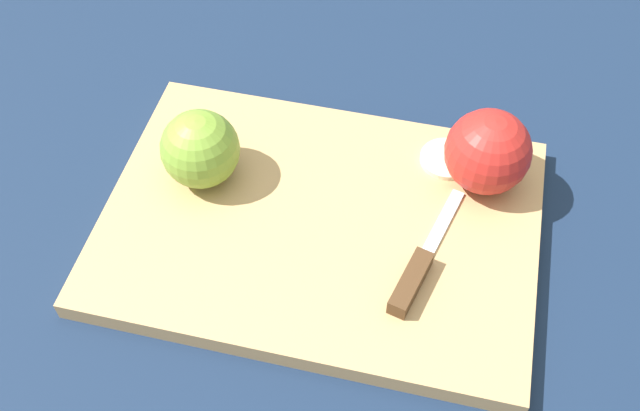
# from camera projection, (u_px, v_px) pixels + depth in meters

# --- Properties ---
(ground_plane) EXTENTS (4.00, 4.00, 0.00)m
(ground_plane) POSITION_uv_depth(u_px,v_px,m) (320.00, 231.00, 0.73)
(ground_plane) COLOR #14233D
(cutting_board) EXTENTS (0.42, 0.30, 0.02)m
(cutting_board) POSITION_uv_depth(u_px,v_px,m) (320.00, 225.00, 0.72)
(cutting_board) COLOR tan
(cutting_board) RESTS_ON ground_plane
(apple_half_left) EXTENTS (0.08, 0.08, 0.08)m
(apple_half_left) POSITION_uv_depth(u_px,v_px,m) (200.00, 149.00, 0.72)
(apple_half_left) COLOR olive
(apple_half_left) RESTS_ON cutting_board
(apple_half_right) EXTENTS (0.08, 0.08, 0.08)m
(apple_half_right) POSITION_uv_depth(u_px,v_px,m) (488.00, 152.00, 0.71)
(apple_half_right) COLOR red
(apple_half_right) RESTS_ON cutting_board
(knife) EXTENTS (0.05, 0.15, 0.02)m
(knife) POSITION_uv_depth(u_px,v_px,m) (415.00, 274.00, 0.67)
(knife) COLOR silver
(knife) RESTS_ON cutting_board
(apple_slice) EXTENTS (0.05, 0.05, 0.01)m
(apple_slice) POSITION_uv_depth(u_px,v_px,m) (446.00, 159.00, 0.76)
(apple_slice) COLOR beige
(apple_slice) RESTS_ON cutting_board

